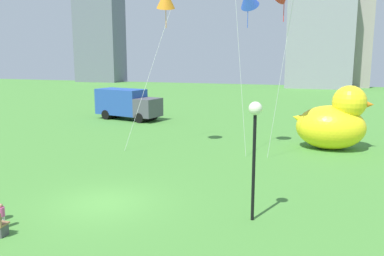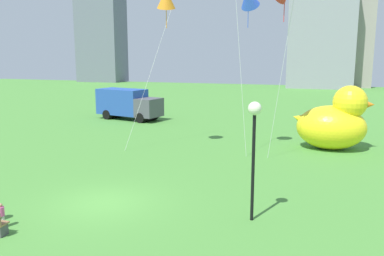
{
  "view_description": "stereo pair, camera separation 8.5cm",
  "coord_description": "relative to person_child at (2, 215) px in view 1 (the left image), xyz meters",
  "views": [
    {
      "loc": [
        8.18,
        -13.78,
        6.0
      ],
      "look_at": [
        2.34,
        4.66,
        2.47
      ],
      "focal_mm": 37.32,
      "sensor_mm": 36.0,
      "label": 1
    },
    {
      "loc": [
        8.26,
        -13.76,
        6.0
      ],
      "look_at": [
        2.34,
        4.66,
        2.47
      ],
      "focal_mm": 37.32,
      "sensor_mm": 36.0,
      "label": 2
    }
  ],
  "objects": [
    {
      "name": "ground_plane",
      "position": [
        2.17,
        3.21,
        -0.5
      ],
      "size": [
        140.0,
        140.0,
        0.0
      ],
      "primitive_type": "plane",
      "color": "#498938"
    },
    {
      "name": "giant_inflatable_duck",
      "position": [
        11.42,
        16.29,
        1.27
      ],
      "size": [
        5.01,
        3.21,
        4.15
      ],
      "color": "yellow",
      "rests_on": "ground"
    },
    {
      "name": "lamppost",
      "position": [
        8.28,
        3.37,
        2.94
      ],
      "size": [
        0.49,
        0.49,
        4.41
      ],
      "color": "black",
      "rests_on": "ground"
    },
    {
      "name": "person_child",
      "position": [
        0.0,
        0.0,
        0.0
      ],
      "size": [
        0.22,
        0.22,
        0.9
      ],
      "color": "silver",
      "rests_on": "ground"
    },
    {
      "name": "box_truck",
      "position": [
        -6.81,
        23.29,
        0.95
      ],
      "size": [
        6.73,
        3.66,
        2.85
      ],
      "color": "#264CA5",
      "rests_on": "ground"
    },
    {
      "name": "city_skyline",
      "position": [
        -2.2,
        72.14,
        12.09
      ],
      "size": [
        62.22,
        15.31,
        29.53
      ],
      "color": "slate",
      "rests_on": "ground"
    }
  ]
}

